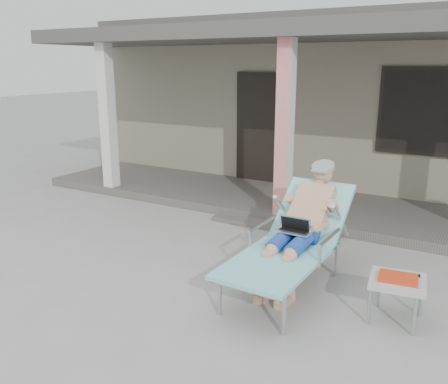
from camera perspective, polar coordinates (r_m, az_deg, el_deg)
The scene contains 7 objects.
ground at distance 5.67m, azimuth -1.81°, elevation -9.91°, with size 60.00×60.00×0.00m, color #9E9E99.
house at distance 11.21m, azimuth 16.19°, elevation 10.84°, with size 10.40×5.40×3.30m.
porch_deck at distance 8.18m, azimuth 9.31°, elevation -1.55°, with size 10.00×2.00×0.15m, color #605B56.
porch_overhang at distance 7.80m, azimuth 10.04°, elevation 17.81°, with size 10.00×2.30×2.85m.
porch_step at distance 7.17m, azimuth 6.00°, elevation -4.15°, with size 2.00×0.30×0.07m, color #605B56.
lounger at distance 5.22m, azimuth 8.81°, elevation -2.31°, with size 0.86×2.14×1.38m.
side_table at distance 4.87m, azimuth 20.14°, elevation -10.27°, with size 0.57×0.57×0.46m.
Camera 1 is at (2.71, -4.35, 2.40)m, focal length 38.00 mm.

